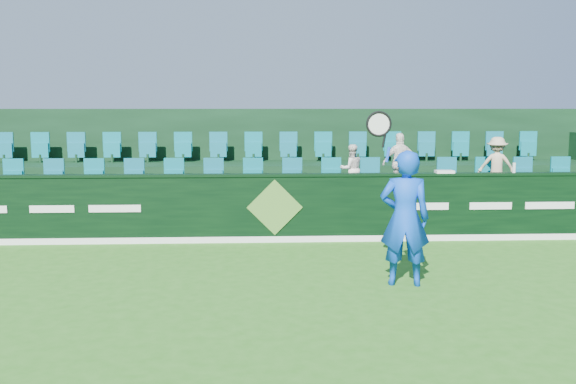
{
  "coord_description": "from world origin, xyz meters",
  "views": [
    {
      "loc": [
        -0.31,
        -8.5,
        2.67
      ],
      "look_at": [
        0.21,
        2.8,
        1.15
      ],
      "focal_mm": 40.0,
      "sensor_mm": 36.0,
      "label": 1
    }
  ],
  "objects_px": {
    "tennis_player": "(405,217)",
    "drinks_bottle": "(514,168)",
    "spectator_right": "(497,165)",
    "spectator_left": "(351,169)",
    "towel": "(444,172)",
    "spectator_middle": "(400,163)"
  },
  "relations": [
    {
      "from": "spectator_left",
      "to": "towel",
      "type": "distance_m",
      "value": 2.03
    },
    {
      "from": "spectator_left",
      "to": "towel",
      "type": "height_order",
      "value": "spectator_left"
    },
    {
      "from": "spectator_left",
      "to": "spectator_right",
      "type": "height_order",
      "value": "spectator_right"
    },
    {
      "from": "tennis_player",
      "to": "spectator_left",
      "type": "distance_m",
      "value": 4.33
    },
    {
      "from": "tennis_player",
      "to": "spectator_middle",
      "type": "bearing_deg",
      "value": 78.51
    },
    {
      "from": "spectator_middle",
      "to": "drinks_bottle",
      "type": "xyz_separation_m",
      "value": [
        2.05,
        -1.12,
        0.0
      ]
    },
    {
      "from": "spectator_right",
      "to": "drinks_bottle",
      "type": "bearing_deg",
      "value": 102.6
    },
    {
      "from": "spectator_left",
      "to": "spectator_right",
      "type": "xyz_separation_m",
      "value": [
        3.17,
        0.0,
        0.08
      ]
    },
    {
      "from": "spectator_left",
      "to": "towel",
      "type": "bearing_deg",
      "value": 136.01
    },
    {
      "from": "towel",
      "to": "spectator_middle",
      "type": "bearing_deg",
      "value": 119.93
    },
    {
      "from": "spectator_left",
      "to": "towel",
      "type": "relative_size",
      "value": 2.97
    },
    {
      "from": "towel",
      "to": "drinks_bottle",
      "type": "height_order",
      "value": "drinks_bottle"
    },
    {
      "from": "spectator_middle",
      "to": "towel",
      "type": "relative_size",
      "value": 3.65
    },
    {
      "from": "spectator_middle",
      "to": "drinks_bottle",
      "type": "bearing_deg",
      "value": 147.8
    },
    {
      "from": "drinks_bottle",
      "to": "towel",
      "type": "bearing_deg",
      "value": 180.0
    },
    {
      "from": "tennis_player",
      "to": "towel",
      "type": "xyz_separation_m",
      "value": [
        1.52,
        3.2,
        0.35
      ]
    },
    {
      "from": "towel",
      "to": "drinks_bottle",
      "type": "xyz_separation_m",
      "value": [
        1.4,
        0.0,
        0.07
      ]
    },
    {
      "from": "spectator_right",
      "to": "spectator_left",
      "type": "bearing_deg",
      "value": 15.97
    },
    {
      "from": "tennis_player",
      "to": "drinks_bottle",
      "type": "relative_size",
      "value": 13.04
    },
    {
      "from": "tennis_player",
      "to": "towel",
      "type": "relative_size",
      "value": 7.38
    },
    {
      "from": "spectator_left",
      "to": "spectator_right",
      "type": "bearing_deg",
      "value": 169.44
    },
    {
      "from": "spectator_right",
      "to": "drinks_bottle",
      "type": "xyz_separation_m",
      "value": [
        -0.07,
        -1.12,
        0.05
      ]
    }
  ]
}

